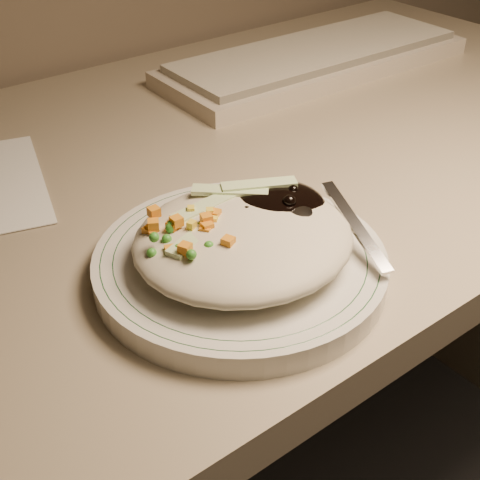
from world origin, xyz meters
TOP-DOWN VIEW (x-y plane):
  - desk at (0.00, 1.38)m, footprint 1.40×0.70m
  - plate at (-0.10, 1.18)m, footprint 0.26×0.26m
  - plate_rim at (-0.10, 1.18)m, footprint 0.24×0.24m
  - meal at (-0.10, 1.18)m, footprint 0.21×0.19m
  - keyboard at (0.31, 1.51)m, footprint 0.49×0.18m

SIDE VIEW (x-z plane):
  - desk at x=0.00m, z-range 0.17..0.91m
  - plate at x=-0.10m, z-range 0.74..0.76m
  - keyboard at x=0.31m, z-range 0.74..0.77m
  - plate_rim at x=-0.10m, z-range 0.76..0.76m
  - meal at x=-0.10m, z-range 0.76..0.81m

